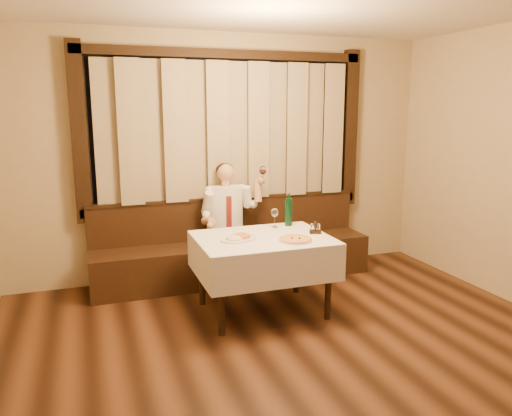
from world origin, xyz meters
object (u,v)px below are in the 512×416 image
object	(u,v)px
pasta_red	(241,235)
green_bottle	(288,211)
cruet_caddy	(315,229)
pizza	(295,239)
pasta_cream	(234,237)
seated_man	(228,214)
dining_table	(263,248)
banquette	(233,253)

from	to	relation	value
pasta_red	green_bottle	xyz separation A→B (m)	(0.62, 0.34, 0.11)
pasta_red	cruet_caddy	xyz separation A→B (m)	(0.74, -0.05, 0.00)
pizza	pasta_red	world-z (taller)	pasta_red
green_bottle	cruet_caddy	bearing A→B (deg)	-72.90
pizza	green_bottle	world-z (taller)	green_bottle
pasta_red	pasta_cream	world-z (taller)	pasta_red
pizza	seated_man	size ratio (longest dim) A/B	0.23
dining_table	pizza	distance (m)	0.35
dining_table	pasta_red	xyz separation A→B (m)	(-0.21, 0.01, 0.14)
dining_table	seated_man	size ratio (longest dim) A/B	0.93
green_bottle	seated_man	world-z (taller)	seated_man
banquette	pasta_cream	world-z (taller)	banquette
banquette	pizza	bearing A→B (deg)	-79.28
seated_man	green_bottle	bearing A→B (deg)	-50.60
pasta_cream	pizza	bearing A→B (deg)	-19.55
banquette	dining_table	xyz separation A→B (m)	(0.00, -1.02, 0.34)
banquette	pasta_red	size ratio (longest dim) A/B	11.33
pasta_red	green_bottle	size ratio (longest dim) A/B	0.80
pizza	seated_man	distance (m)	1.21
dining_table	pasta_red	distance (m)	0.26
pasta_red	pasta_cream	xyz separation A→B (m)	(-0.08, -0.05, -0.00)
pasta_cream	banquette	bearing A→B (deg)	74.31
banquette	pizza	world-z (taller)	banquette
pasta_cream	cruet_caddy	distance (m)	0.83
banquette	pizza	xyz separation A→B (m)	(0.24, -1.25, 0.46)
pasta_red	green_bottle	world-z (taller)	green_bottle
pasta_cream	seated_man	bearing A→B (deg)	77.03
dining_table	green_bottle	size ratio (longest dim) A/B	3.59
banquette	dining_table	distance (m)	1.08
dining_table	pasta_cream	bearing A→B (deg)	-172.24
pizza	pasta_red	bearing A→B (deg)	152.38
dining_table	seated_man	bearing A→B (deg)	94.52
cruet_caddy	seated_man	xyz separation A→B (m)	(-0.60, 0.98, -0.00)
green_bottle	cruet_caddy	distance (m)	0.42
dining_table	pasta_cream	xyz separation A→B (m)	(-0.30, -0.04, 0.14)
dining_table	cruet_caddy	distance (m)	0.55
pizza	cruet_caddy	bearing A→B (deg)	32.40
pizza	cruet_caddy	world-z (taller)	cruet_caddy
cruet_caddy	seated_man	world-z (taller)	seated_man
banquette	seated_man	size ratio (longest dim) A/B	2.35
banquette	cruet_caddy	distance (m)	1.29
dining_table	seated_man	world-z (taller)	seated_man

